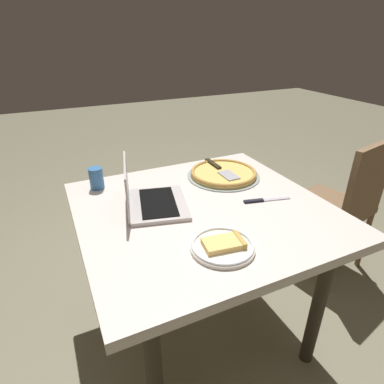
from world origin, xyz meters
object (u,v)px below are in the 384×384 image
(chair_near, at_px, (342,201))
(laptop, at_px, (149,199))
(pizza_plate, at_px, (223,246))
(pizza_tray, at_px, (223,173))
(drink_cup, at_px, (96,178))
(dining_table, at_px, (203,225))
(table_knife, at_px, (262,200))

(chair_near, bearing_deg, laptop, 178.61)
(pizza_plate, height_order, pizza_tray, same)
(laptop, height_order, drink_cup, laptop)
(dining_table, bearing_deg, pizza_tray, 45.77)
(laptop, relative_size, table_knife, 1.65)
(pizza_plate, distance_m, drink_cup, 0.76)
(chair_near, bearing_deg, pizza_plate, -160.88)
(dining_table, xyz_separation_m, chair_near, (1.00, 0.08, -0.15))
(dining_table, bearing_deg, laptop, 154.04)
(dining_table, xyz_separation_m, drink_cup, (-0.39, 0.39, 0.15))
(table_knife, xyz_separation_m, chair_near, (0.73, 0.14, -0.24))
(laptop, height_order, pizza_tray, laptop)
(pizza_tray, bearing_deg, chair_near, -13.19)
(table_knife, bearing_deg, drink_cup, 145.38)
(laptop, distance_m, pizza_tray, 0.48)
(laptop, relative_size, pizza_plate, 1.56)
(dining_table, distance_m, pizza_plate, 0.32)
(dining_table, height_order, drink_cup, drink_cup)
(dining_table, distance_m, laptop, 0.27)
(dining_table, height_order, chair_near, chair_near)
(drink_cup, bearing_deg, pizza_plate, -65.27)
(dining_table, xyz_separation_m, pizza_plate, (-0.07, -0.30, 0.11))
(table_knife, bearing_deg, pizza_plate, -145.67)
(table_knife, relative_size, chair_near, 0.24)
(pizza_plate, xyz_separation_m, drink_cup, (-0.32, 0.69, 0.04))
(pizza_plate, relative_size, chair_near, 0.25)
(dining_table, relative_size, drink_cup, 10.04)
(pizza_plate, bearing_deg, dining_table, 76.05)
(pizza_plate, height_order, chair_near, chair_near)
(pizza_plate, height_order, table_knife, pizza_plate)
(pizza_tray, relative_size, table_knife, 1.75)
(pizza_plate, bearing_deg, drink_cup, 114.73)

